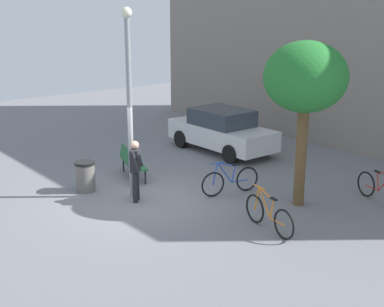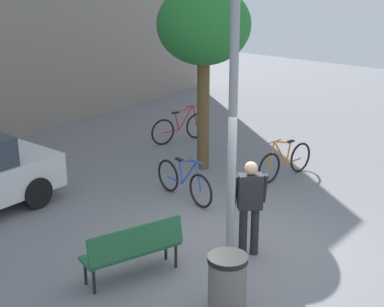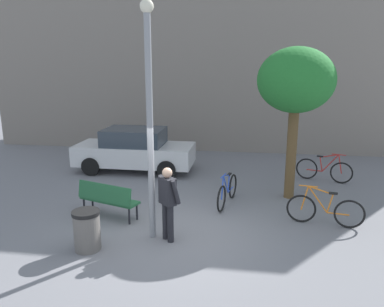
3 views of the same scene
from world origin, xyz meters
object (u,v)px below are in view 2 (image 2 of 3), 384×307
at_px(plaza_tree, 204,27).
at_px(lamppost, 233,92).
at_px(park_bench, 134,247).
at_px(trash_bin, 227,283).
at_px(bicycle_red, 181,128).
at_px(bicycle_orange, 285,162).
at_px(person_by_lamppost, 250,202).
at_px(bicycle_blue, 184,182).

bearing_deg(plaza_tree, lamppost, -137.25).
xyz_separation_m(park_bench, trash_bin, (0.18, -1.65, -0.11)).
bearing_deg(trash_bin, bicycle_red, 43.85).
relative_size(bicycle_red, bicycle_orange, 0.97).
distance_m(plaza_tree, bicycle_orange, 3.53).
distance_m(bicycle_orange, trash_bin, 5.52).
relative_size(lamppost, person_by_lamppost, 3.03).
bearing_deg(lamppost, bicycle_red, 46.19).
relative_size(person_by_lamppost, bicycle_blue, 0.94).
bearing_deg(trash_bin, bicycle_blue, 47.42).
distance_m(person_by_lamppost, bicycle_red, 6.52).
relative_size(person_by_lamppost, trash_bin, 1.93).
relative_size(lamppost, bicycle_orange, 2.82).
xyz_separation_m(bicycle_blue, trash_bin, (-2.76, -3.01, 0.05)).
xyz_separation_m(person_by_lamppost, park_bench, (-1.77, 0.98, -0.42)).
relative_size(plaza_tree, bicycle_blue, 2.41).
distance_m(lamppost, bicycle_blue, 3.69).
xyz_separation_m(plaza_tree, trash_bin, (-4.52, -3.84, -2.89)).
bearing_deg(bicycle_blue, lamppost, -124.99).
distance_m(park_bench, trash_bin, 1.66).
height_order(bicycle_red, trash_bin, bicycle_red).
relative_size(lamppost, trash_bin, 5.84).
height_order(lamppost, bicycle_blue, lamppost).
relative_size(bicycle_red, bicycle_blue, 0.98).
distance_m(lamppost, trash_bin, 2.83).
relative_size(person_by_lamppost, bicycle_orange, 0.93).
xyz_separation_m(lamppost, person_by_lamppost, (0.38, -0.12, -1.91)).
bearing_deg(bicycle_orange, park_bench, -176.38).
distance_m(bicycle_blue, trash_bin, 4.09).
relative_size(person_by_lamppost, bicycle_red, 0.96).
relative_size(park_bench, trash_bin, 1.93).
relative_size(park_bench, bicycle_red, 0.96).
xyz_separation_m(park_bench, plaza_tree, (4.69, 2.19, 2.78)).
bearing_deg(plaza_tree, trash_bin, -139.61).
bearing_deg(trash_bin, bicycle_orange, 21.06).
bearing_deg(plaza_tree, park_bench, -154.95).
height_order(park_bench, trash_bin, park_bench).
height_order(lamppost, bicycle_red, lamppost).
xyz_separation_m(lamppost, plaza_tree, (3.31, 3.06, 0.45)).
bearing_deg(bicycle_blue, bicycle_orange, -23.17).
bearing_deg(bicycle_red, park_bench, -146.68).
height_order(plaza_tree, trash_bin, plaza_tree).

